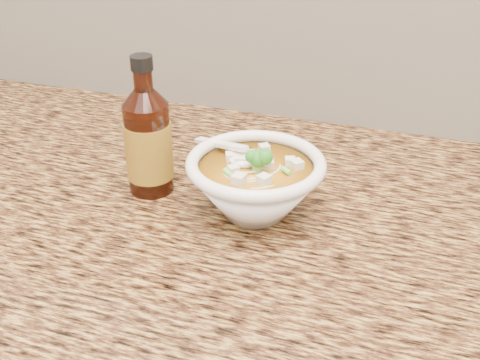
% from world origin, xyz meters
% --- Properties ---
extents(counter_slab, '(4.00, 0.68, 0.04)m').
position_xyz_m(counter_slab, '(0.00, 1.68, 0.88)').
color(counter_slab, '#A8823D').
rests_on(counter_slab, cabinet).
extents(soup_bowl, '(0.18, 0.17, 0.09)m').
position_xyz_m(soup_bowl, '(-0.14, 1.68, 0.94)').
color(soup_bowl, white).
rests_on(soup_bowl, counter_slab).
extents(hot_sauce_bottle, '(0.08, 0.08, 0.18)m').
position_xyz_m(hot_sauce_bottle, '(-0.29, 1.69, 0.97)').
color(hot_sauce_bottle, '#391207').
rests_on(hot_sauce_bottle, counter_slab).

